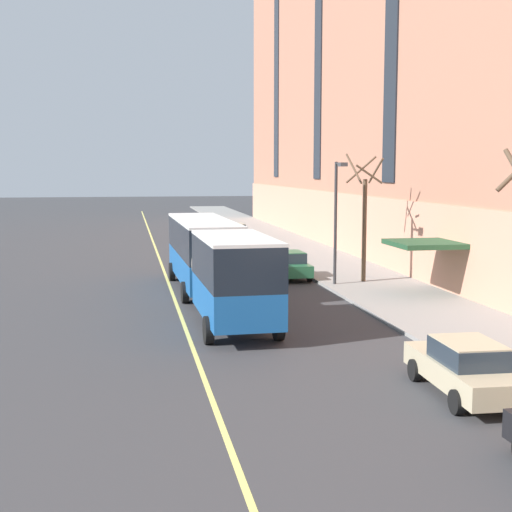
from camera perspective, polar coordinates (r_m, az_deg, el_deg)
ground_plane at (r=33.72m, az=-4.11°, el=-3.58°), size 260.00×260.00×0.00m
sidewalk at (r=38.69m, az=9.32°, el=-2.18°), size 5.58×160.00×0.15m
city_bus at (r=32.65m, az=-3.44°, el=-0.16°), size 3.23×17.95×3.66m
parked_car_champagne_0 at (r=20.45m, az=16.39°, el=-8.56°), size 2.03×4.76×1.56m
parked_car_darkgray_1 at (r=47.12m, az=0.54°, el=0.41°), size 2.01×4.77×1.56m
parked_car_green_2 at (r=40.31m, az=2.56°, el=-0.71°), size 2.07×4.54×1.56m
parked_car_champagne_3 at (r=60.98m, az=-1.74°, el=1.90°), size 2.02×4.55×1.56m
street_tree_mid_block at (r=38.52m, az=8.65°, el=3.08°), size 1.84×1.85×6.84m
street_lamp at (r=37.13m, az=6.50°, el=3.75°), size 0.36×1.48×6.39m
lane_centerline at (r=36.55m, az=-6.78°, el=-2.78°), size 0.16×140.00×0.01m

